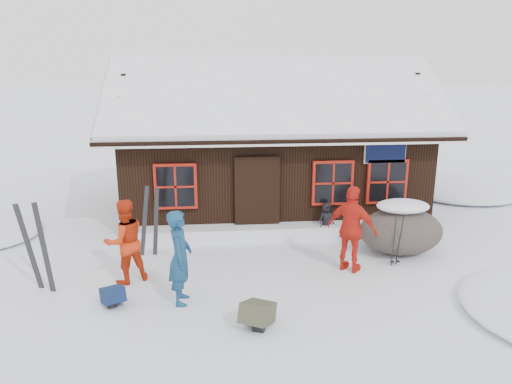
# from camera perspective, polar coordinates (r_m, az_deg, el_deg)

# --- Properties ---
(ground) EXTENTS (120.00, 120.00, 0.00)m
(ground) POSITION_cam_1_polar(r_m,az_deg,el_deg) (10.46, -3.65, -9.89)
(ground) COLOR white
(ground) RESTS_ON ground
(mountain_hut) EXTENTS (8.90, 6.09, 4.42)m
(mountain_hut) POSITION_cam_1_polar(r_m,az_deg,el_deg) (14.80, 1.58, 4.31)
(mountain_hut) COLOR black
(mountain_hut) RESTS_ON ground
(snow_drift) EXTENTS (7.60, 0.60, 0.35)m
(snow_drift) POSITION_cam_1_polar(r_m,az_deg,el_deg) (12.57, 2.94, -4.47)
(snow_drift) COLOR white
(snow_drift) RESTS_ON ground
(snow_mounds) EXTENTS (20.60, 13.20, 0.48)m
(snow_mounds) POSITION_cam_1_polar(r_m,az_deg,el_deg) (12.30, 3.89, -5.83)
(snow_mounds) COLOR white
(snow_mounds) RESTS_ON ground
(skier_teal) EXTENTS (0.45, 0.67, 1.80)m
(skier_teal) POSITION_cam_1_polar(r_m,az_deg,el_deg) (9.30, -8.68, -7.39)
(skier_teal) COLOR navy
(skier_teal) RESTS_ON ground
(skier_orange_left) EXTENTS (1.06, 0.98, 1.74)m
(skier_orange_left) POSITION_cam_1_polar(r_m,az_deg,el_deg) (10.35, -14.75, -5.47)
(skier_orange_left) COLOR red
(skier_orange_left) RESTS_ON ground
(skier_orange_right) EXTENTS (1.14, 1.04, 1.87)m
(skier_orange_right) POSITION_cam_1_polar(r_m,az_deg,el_deg) (10.66, 10.90, -4.22)
(skier_orange_right) COLOR red
(skier_orange_right) RESTS_ON ground
(skier_crouched) EXTENTS (0.53, 0.45, 0.91)m
(skier_crouched) POSITION_cam_1_polar(r_m,az_deg,el_deg) (12.63, 8.02, -3.17)
(skier_crouched) COLOR black
(skier_crouched) RESTS_ON ground
(boulder) EXTENTS (1.92, 1.44, 1.13)m
(boulder) POSITION_cam_1_polar(r_m,az_deg,el_deg) (12.00, 16.24, -4.12)
(boulder) COLOR #504640
(boulder) RESTS_ON ground
(ski_pair_mid) EXTENTS (0.65, 0.22, 1.84)m
(ski_pair_mid) POSITION_cam_1_polar(r_m,az_deg,el_deg) (10.56, -23.79, -5.90)
(ski_pair_mid) COLOR black
(ski_pair_mid) RESTS_ON ground
(ski_pair_right) EXTENTS (0.55, 0.23, 1.70)m
(ski_pair_right) POSITION_cam_1_polar(r_m,az_deg,el_deg) (11.54, -12.00, -3.42)
(ski_pair_right) COLOR black
(ski_pair_right) RESTS_ON ground
(ski_poles) EXTENTS (0.21, 0.10, 1.19)m
(ski_poles) POSITION_cam_1_polar(r_m,az_deg,el_deg) (11.29, 15.78, -5.44)
(ski_poles) COLOR black
(ski_poles) RESTS_ON ground
(backpack_blue) EXTENTS (0.56, 0.62, 0.27)m
(backpack_blue) POSITION_cam_1_polar(r_m,az_deg,el_deg) (9.78, -16.03, -11.56)
(backpack_blue) COLOR #0F1E43
(backpack_blue) RESTS_ON ground
(backpack_olive) EXTENTS (0.70, 0.77, 0.34)m
(backpack_olive) POSITION_cam_1_polar(r_m,az_deg,el_deg) (8.76, 0.18, -14.09)
(backpack_olive) COLOR #403F2D
(backpack_olive) RESTS_ON ground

